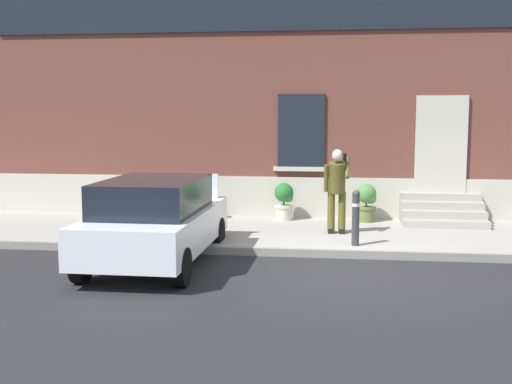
{
  "coord_description": "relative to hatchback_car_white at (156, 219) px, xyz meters",
  "views": [
    {
      "loc": [
        -0.12,
        -10.62,
        2.62
      ],
      "look_at": [
        -1.68,
        1.6,
        1.1
      ],
      "focal_mm": 45.23,
      "sensor_mm": 36.0,
      "label": 1
    }
  ],
  "objects": [
    {
      "name": "entrance_stoop",
      "position": [
        5.44,
        4.06,
        -0.4
      ],
      "size": [
        1.82,
        1.28,
        0.64
      ],
      "color": "#9E998E",
      "rests_on": "sidewalk"
    },
    {
      "name": "sidewalk",
      "position": [
        3.22,
        2.74,
        -0.71
      ],
      "size": [
        24.0,
        3.6,
        0.15
      ],
      "primitive_type": "cube",
      "color": "#99968E",
      "rests_on": "ground"
    },
    {
      "name": "person_on_phone",
      "position": [
        3.09,
        2.43,
        0.36
      ],
      "size": [
        0.51,
        0.52,
        1.74
      ],
      "rotation": [
        0.0,
        0.0,
        0.27
      ],
      "color": "#514C1E",
      "rests_on": "sidewalk"
    },
    {
      "name": "planter_terracotta",
      "position": [
        -1.88,
        3.91,
        -0.18
      ],
      "size": [
        0.44,
        0.44,
        0.86
      ],
      "color": "#B25B38",
      "rests_on": "sidewalk"
    },
    {
      "name": "planter_cream",
      "position": [
        1.89,
        4.02,
        -0.18
      ],
      "size": [
        0.44,
        0.44,
        0.86
      ],
      "color": "beige",
      "rests_on": "sidewalk"
    },
    {
      "name": "planter_charcoal",
      "position": [
        0.01,
        3.87,
        -0.18
      ],
      "size": [
        0.44,
        0.44,
        0.86
      ],
      "color": "#2D2D30",
      "rests_on": "sidewalk"
    },
    {
      "name": "planter_olive",
      "position": [
        3.77,
        4.02,
        -0.18
      ],
      "size": [
        0.44,
        0.44,
        0.86
      ],
      "color": "#606B38",
      "rests_on": "sidewalk"
    },
    {
      "name": "curb_edge",
      "position": [
        3.22,
        0.88,
        -0.71
      ],
      "size": [
        24.0,
        0.12,
        0.15
      ],
      "primitive_type": "cube",
      "color": "gray",
      "rests_on": "ground"
    },
    {
      "name": "hatchback_car_white",
      "position": [
        0.0,
        0.0,
        0.0
      ],
      "size": [
        1.82,
        4.08,
        1.5
      ],
      "color": "white",
      "rests_on": "ground"
    },
    {
      "name": "bollard_near_person",
      "position": [
        3.45,
        1.29,
        -0.08
      ],
      "size": [
        0.15,
        0.15,
        1.04
      ],
      "color": "#333338",
      "rests_on": "sidewalk"
    },
    {
      "name": "building_facade",
      "position": [
        3.23,
        5.23,
        2.94
      ],
      "size": [
        24.0,
        1.52,
        7.5
      ],
      "color": "brown",
      "rests_on": "ground"
    },
    {
      "name": "bollard_far_left",
      "position": [
        -0.12,
        1.29,
        -0.08
      ],
      "size": [
        0.15,
        0.15,
        1.04
      ],
      "color": "#333338",
      "rests_on": "sidewalk"
    },
    {
      "name": "ground_plane",
      "position": [
        3.22,
        -0.06,
        -0.79
      ],
      "size": [
        80.0,
        80.0,
        0.0
      ],
      "primitive_type": "plane",
      "color": "#232326"
    }
  ]
}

